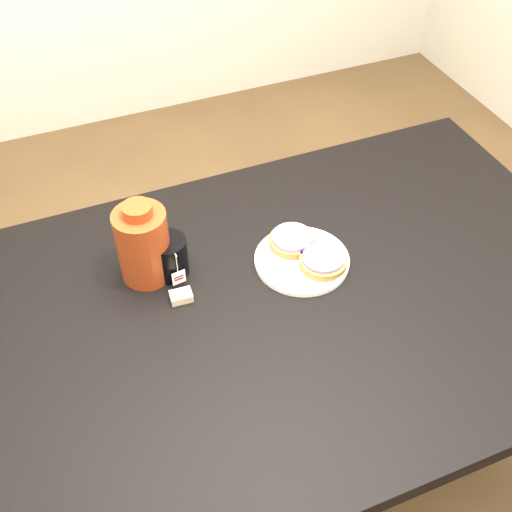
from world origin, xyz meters
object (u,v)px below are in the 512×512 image
object	(u,v)px
bagel_back	(292,240)
bagel_front	(323,261)
mug	(167,257)
bagel_package	(143,244)
table	(288,324)
teabag_pouch	(181,296)
plate	(302,260)

from	to	relation	value
bagel_back	bagel_front	size ratio (longest dim) A/B	1.22
bagel_front	mug	size ratio (longest dim) A/B	0.91
bagel_package	table	bearing A→B (deg)	-36.12
table	teabag_pouch	distance (m)	0.24
mug	plate	bearing A→B (deg)	-24.30
plate	bagel_back	distance (m)	0.05
bagel_package	bagel_front	bearing A→B (deg)	-20.47
mug	bagel_package	bearing A→B (deg)	152.79
bagel_back	teabag_pouch	distance (m)	0.28
table	bagel_back	distance (m)	0.19
table	plate	distance (m)	0.14
table	bagel_package	world-z (taller)	bagel_package
bagel_front	bagel_package	xyz separation A→B (m)	(-0.35, 0.13, 0.06)
table	mug	size ratio (longest dim) A/B	10.86
plate	mug	xyz separation A→B (m)	(-0.28, 0.08, 0.04)
bagel_back	mug	xyz separation A→B (m)	(-0.28, 0.03, 0.02)
table	bagel_package	size ratio (longest dim) A/B	7.38
table	plate	size ratio (longest dim) A/B	6.75
table	plate	world-z (taller)	plate
table	bagel_back	bearing A→B (deg)	63.88
table	bagel_front	distance (m)	0.16
bagel_back	bagel_front	xyz separation A→B (m)	(0.03, -0.08, -0.00)
teabag_pouch	table	bearing A→B (deg)	-22.01
plate	mug	size ratio (longest dim) A/B	1.61
teabag_pouch	bagel_package	size ratio (longest dim) A/B	0.24
bagel_front	mug	world-z (taller)	mug
plate	bagel_package	xyz separation A→B (m)	(-0.32, 0.10, 0.08)
bagel_back	bagel_front	world-z (taller)	same
plate	bagel_package	size ratio (longest dim) A/B	1.09
table	mug	xyz separation A→B (m)	(-0.21, 0.17, 0.13)
bagel_front	bagel_package	world-z (taller)	bagel_package
bagel_front	bagel_package	distance (m)	0.38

